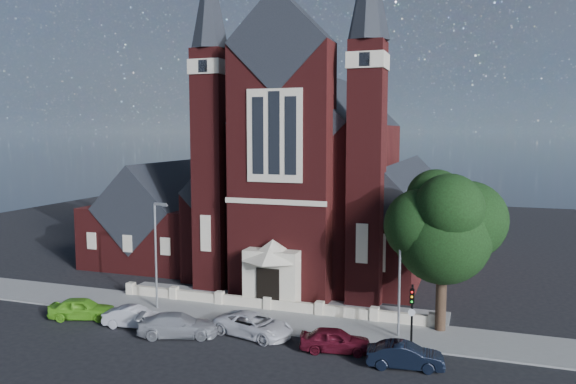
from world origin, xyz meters
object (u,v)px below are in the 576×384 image
object	(u,v)px
parish_hall	(162,223)
car_silver_b	(178,325)
street_tree	(444,230)
church	(326,183)
traffic_signal	(412,307)
car_navy	(405,356)
street_lamp_left	(157,249)
car_white_suv	(254,325)
car_dark_red	(335,340)
street_lamp_right	(401,268)
car_silver_a	(135,317)
car_lime_van	(82,308)

from	to	relation	value
parish_hall	car_silver_b	distance (m)	22.44
street_tree	car_silver_b	distance (m)	18.44
church	traffic_signal	distance (m)	23.94
traffic_signal	car_navy	world-z (taller)	traffic_signal
church	car_navy	distance (m)	27.09
street_lamp_left	car_navy	size ratio (longest dim) A/B	1.88
car_white_suv	car_dark_red	xyz separation A→B (m)	(5.66, -0.83, -0.02)
street_tree	car_silver_b	world-z (taller)	street_tree
street_lamp_right	car_navy	bearing A→B (deg)	-78.74
car_silver_a	traffic_signal	bearing A→B (deg)	-90.04
parish_hall	car_lime_van	size ratio (longest dim) A/B	2.70
church	street_lamp_left	xyz separation A→B (m)	(-7.91, -18.94, -3.59)
car_silver_b	car_white_suv	world-z (taller)	car_silver_b
street_lamp_right	street_tree	bearing A→B (deg)	34.26
car_navy	street_lamp_left	bearing A→B (deg)	68.31
church	street_lamp_right	bearing A→B (deg)	-61.96
parish_hall	car_silver_b	bearing A→B (deg)	-56.18
car_lime_van	car_dark_red	distance (m)	18.55
street_lamp_right	car_white_suv	bearing A→B (deg)	-162.84
parish_hall	street_tree	size ratio (longest dim) A/B	1.14
parish_hall	street_lamp_right	world-z (taller)	parish_hall
street_lamp_left	car_silver_a	bearing A→B (deg)	-81.21
car_white_suv	car_silver_a	bearing A→B (deg)	111.57
car_dark_red	car_navy	world-z (taller)	car_dark_red
street_lamp_left	car_navy	distance (m)	19.87
street_tree	car_dark_red	size ratio (longest dim) A/B	2.50
car_silver_b	car_navy	bearing A→B (deg)	-109.90
parish_hall	street_lamp_right	xyz separation A→B (m)	(26.09, -14.00, 0.59)
traffic_signal	car_white_suv	distance (m)	10.21
church	street_lamp_right	distance (m)	21.76
parish_hall	street_lamp_left	distance (m)	16.18
car_white_suv	car_dark_red	bearing A→B (deg)	-84.17
parish_hall	street_lamp_left	xyz separation A→B (m)	(8.09, -14.00, 0.59)
street_lamp_left	car_silver_a	size ratio (longest dim) A/B	1.90
car_silver_a	car_dark_red	size ratio (longest dim) A/B	0.99
church	traffic_signal	world-z (taller)	church
church	car_silver_b	distance (m)	24.81
car_navy	car_silver_b	bearing A→B (deg)	81.33
parish_hall	street_lamp_left	size ratio (longest dim) A/B	1.51
church	car_dark_red	size ratio (longest dim) A/B	8.14
car_white_suv	car_navy	bearing A→B (deg)	-86.33
car_lime_van	car_white_suv	bearing A→B (deg)	-104.46
street_tree	car_dark_red	distance (m)	10.11
car_silver_a	car_dark_red	xyz separation A→B (m)	(14.00, 0.26, 0.03)
car_silver_a	car_white_suv	size ratio (longest dim) A/B	0.79
church	street_lamp_left	bearing A→B (deg)	-112.66
street_tree	car_dark_red	xyz separation A→B (m)	(-5.91, -5.33, -6.23)
church	car_white_suv	distance (m)	23.00
street_lamp_right	car_dark_red	bearing A→B (deg)	-133.18
parish_hall	car_dark_red	world-z (taller)	parish_hall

